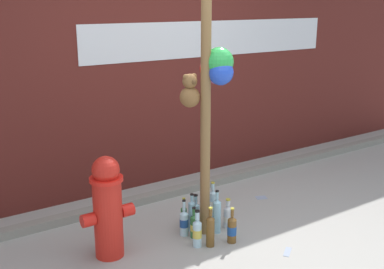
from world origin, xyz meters
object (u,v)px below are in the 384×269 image
Objects in this scene: bottle_11 at (197,232)px; bottle_3 at (196,212)px; fire_hydrant at (108,207)px; bottle_6 at (208,215)px; memorial_post at (211,52)px; bottle_5 at (184,215)px; bottle_10 at (184,222)px; bottle_8 at (213,205)px; bottle_1 at (210,230)px; bottle_4 at (192,215)px; bottle_7 at (194,226)px; bottle_2 at (217,215)px; bottle_9 at (228,216)px; bottle_0 at (232,229)px.

bottle_3 is at bearing 57.82° from bottle_11.
fire_hydrant is 1.02m from bottle_6.
fire_hydrant is (-0.93, 0.11, -1.19)m from memorial_post.
bottle_6 reaches higher than bottle_5.
bottle_8 is at bearing 11.75° from bottle_10.
bottle_5 is (0.01, 0.43, -0.03)m from bottle_1.
bottle_4 is at bearing 84.97° from bottle_1.
bottle_10 is at bearing -3.65° from fire_hydrant.
fire_hydrant is 2.98× the size of bottle_7.
bottle_7 is (-0.18, -0.03, -1.51)m from memorial_post.
bottle_1 is at bearing -23.45° from fire_hydrant.
bottle_4 reaches higher than bottle_10.
bottle_4 reaches higher than bottle_11.
bottle_10 reaches higher than bottle_7.
bottle_4 reaches higher than bottle_5.
bottle_2 is at bearing -52.26° from memorial_post.
bottle_11 is (-0.39, -0.31, -0.03)m from bottle_8.
bottle_1 is 0.11m from bottle_11.
bottle_5 is (-0.19, 0.26, -0.05)m from bottle_2.
bottle_2 reaches higher than bottle_5.
bottle_6 is at bearing 147.79° from bottle_9.
bottle_2 is 0.23m from bottle_4.
bottle_7 is 0.10m from bottle_10.
bottle_8 reaches higher than bottle_0.
memorial_post is at bearing 168.95° from bottle_9.
bottle_1 is at bearing -138.69° from bottle_2.
memorial_post reaches higher than fire_hydrant.
bottle_3 reaches higher than bottle_9.
fire_hydrant reaches higher than bottle_2.
bottle_9 is (0.05, -0.17, -0.05)m from bottle_8.
bottle_3 reaches higher than bottle_5.
bottle_4 reaches higher than bottle_6.
bottle_0 is 0.80× the size of bottle_8.
memorial_post reaches higher than bottle_10.
bottle_1 reaches higher than bottle_5.
bottle_3 is at bearing 98.94° from bottle_0.
fire_hydrant is at bearing 172.79° from bottle_9.
bottle_10 is at bearing -162.68° from bottle_4.
bottle_4 is 0.11m from bottle_5.
bottle_8 is at bearing 35.05° from bottle_6.
memorial_post reaches higher than bottle_0.
bottle_7 is at bearing -62.16° from bottle_10.
fire_hydrant is at bearing 158.27° from bottle_0.
bottle_9 is at bearing 17.62° from bottle_11.
bottle_3 is at bearing 119.65° from bottle_6.
bottle_9 is at bearing 59.12° from bottle_0.
bottle_2 is at bearing -53.39° from bottle_5.
fire_hydrant is 2.54× the size of bottle_10.
bottle_0 is at bearing -81.72° from memorial_post.
bottle_6 is at bearing -2.59° from fire_hydrant.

